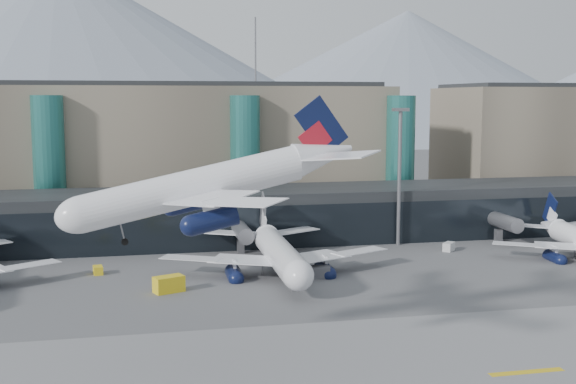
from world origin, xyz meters
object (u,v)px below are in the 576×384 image
at_px(veh_b, 98,270).
at_px(veh_h, 169,284).
at_px(veh_c, 319,272).
at_px(lightmast_mid, 399,169).
at_px(veh_d, 449,247).
at_px(jet_parked_mid, 276,242).
at_px(hero_jet, 223,173).

bearing_deg(veh_b, veh_h, -149.74).
height_order(veh_c, veh_h, veh_h).
height_order(lightmast_mid, veh_d, lightmast_mid).
xyz_separation_m(lightmast_mid, veh_h, (-43.73, -24.84, -13.26)).
height_order(lightmast_mid, veh_c, lightmast_mid).
xyz_separation_m(jet_parked_mid, veh_d, (33.42, 8.42, -3.92)).
bearing_deg(hero_jet, veh_h, 93.45).
xyz_separation_m(hero_jet, veh_d, (46.29, 46.10, -18.99)).
relative_size(hero_jet, jet_parked_mid, 0.84).
bearing_deg(veh_c, veh_h, -155.86).
xyz_separation_m(veh_b, veh_c, (33.34, -9.49, 0.28)).
bearing_deg(veh_b, jet_parked_mid, -105.75).
bearing_deg(veh_d, veh_h, 152.88).
height_order(veh_b, veh_d, veh_d).
relative_size(lightmast_mid, hero_jet, 0.79).
relative_size(veh_b, veh_h, 0.54).
height_order(hero_jet, jet_parked_mid, hero_jet).
bearing_deg(veh_d, veh_b, 138.11).
distance_m(hero_jet, veh_c, 41.26).
bearing_deg(veh_b, veh_d, -93.91).
bearing_deg(jet_parked_mid, veh_d, -74.82).
bearing_deg(hero_jet, veh_c, 54.21).
bearing_deg(veh_d, hero_jet, 178.43).
bearing_deg(veh_c, lightmast_mid, 61.43).
bearing_deg(lightmast_mid, veh_h, -150.41).
distance_m(veh_d, veh_h, 53.83).
bearing_deg(veh_h, hero_jet, -102.80).
xyz_separation_m(lightmast_mid, veh_c, (-20.77, -21.39, -13.49)).
bearing_deg(veh_d, lightmast_mid, 88.73).
bearing_deg(veh_b, hero_jet, -168.62).
relative_size(veh_d, veh_h, 0.65).
distance_m(hero_jet, veh_h, 34.15).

